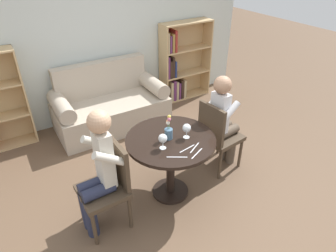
{
  "coord_description": "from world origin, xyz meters",
  "views": [
    {
      "loc": [
        -1.31,
        -2.09,
        2.42
      ],
      "look_at": [
        0.0,
        0.05,
        0.85
      ],
      "focal_mm": 32.0,
      "sensor_mm": 36.0,
      "label": 1
    }
  ],
  "objects_px": {
    "couch": "(110,106)",
    "person_right": "(223,120)",
    "chair_left": "(109,183)",
    "person_left": "(98,172)",
    "flower_vase": "(169,131)",
    "bookshelf_right": "(179,66)",
    "wine_glass_right": "(187,128)",
    "chair_right": "(217,134)",
    "wine_glass_left": "(163,139)"
  },
  "relations": [
    {
      "from": "flower_vase",
      "to": "wine_glass_right",
      "type": "bearing_deg",
      "value": -26.56
    },
    {
      "from": "person_left",
      "to": "wine_glass_right",
      "type": "bearing_deg",
      "value": 86.6
    },
    {
      "from": "couch",
      "to": "flower_vase",
      "type": "relative_size",
      "value": 6.26
    },
    {
      "from": "chair_left",
      "to": "chair_right",
      "type": "bearing_deg",
      "value": 93.29
    },
    {
      "from": "person_left",
      "to": "couch",
      "type": "bearing_deg",
      "value": 154.16
    },
    {
      "from": "person_right",
      "to": "flower_vase",
      "type": "height_order",
      "value": "person_right"
    },
    {
      "from": "couch",
      "to": "wine_glass_right",
      "type": "height_order",
      "value": "couch"
    },
    {
      "from": "chair_left",
      "to": "person_right",
      "type": "bearing_deg",
      "value": 93.69
    },
    {
      "from": "bookshelf_right",
      "to": "wine_glass_left",
      "type": "bearing_deg",
      "value": -126.67
    },
    {
      "from": "couch",
      "to": "chair_right",
      "type": "height_order",
      "value": "couch"
    },
    {
      "from": "couch",
      "to": "chair_right",
      "type": "bearing_deg",
      "value": -66.72
    },
    {
      "from": "chair_right",
      "to": "flower_vase",
      "type": "xyz_separation_m",
      "value": [
        -0.71,
        -0.07,
        0.32
      ]
    },
    {
      "from": "bookshelf_right",
      "to": "wine_glass_left",
      "type": "relative_size",
      "value": 8.45
    },
    {
      "from": "couch",
      "to": "person_left",
      "type": "bearing_deg",
      "value": -114.24
    },
    {
      "from": "flower_vase",
      "to": "bookshelf_right",
      "type": "bearing_deg",
      "value": 54.27
    },
    {
      "from": "flower_vase",
      "to": "chair_left",
      "type": "bearing_deg",
      "value": -176.05
    },
    {
      "from": "bookshelf_right",
      "to": "chair_right",
      "type": "relative_size",
      "value": 1.46
    },
    {
      "from": "chair_right",
      "to": "person_left",
      "type": "relative_size",
      "value": 0.71
    },
    {
      "from": "chair_left",
      "to": "person_left",
      "type": "bearing_deg",
      "value": -88.91
    },
    {
      "from": "couch",
      "to": "flower_vase",
      "type": "bearing_deg",
      "value": -90.49
    },
    {
      "from": "person_right",
      "to": "flower_vase",
      "type": "relative_size",
      "value": 4.7
    },
    {
      "from": "bookshelf_right",
      "to": "flower_vase",
      "type": "relative_size",
      "value": 5.12
    },
    {
      "from": "bookshelf_right",
      "to": "chair_right",
      "type": "distance_m",
      "value": 2.01
    },
    {
      "from": "chair_right",
      "to": "wine_glass_left",
      "type": "bearing_deg",
      "value": 95.66
    },
    {
      "from": "person_right",
      "to": "wine_glass_left",
      "type": "height_order",
      "value": "person_right"
    },
    {
      "from": "chair_left",
      "to": "flower_vase",
      "type": "height_order",
      "value": "flower_vase"
    },
    {
      "from": "chair_left",
      "to": "person_right",
      "type": "xyz_separation_m",
      "value": [
        1.48,
        0.14,
        0.15
      ]
    },
    {
      "from": "person_right",
      "to": "chair_right",
      "type": "bearing_deg",
      "value": 94.44
    },
    {
      "from": "wine_glass_left",
      "to": "wine_glass_right",
      "type": "height_order",
      "value": "same"
    },
    {
      "from": "person_left",
      "to": "wine_glass_right",
      "type": "relative_size",
      "value": 8.19
    },
    {
      "from": "bookshelf_right",
      "to": "chair_left",
      "type": "height_order",
      "value": "bookshelf_right"
    },
    {
      "from": "couch",
      "to": "chair_left",
      "type": "relative_size",
      "value": 1.78
    },
    {
      "from": "couch",
      "to": "bookshelf_right",
      "type": "height_order",
      "value": "bookshelf_right"
    },
    {
      "from": "chair_left",
      "to": "bookshelf_right",
      "type": "bearing_deg",
      "value": 132.23
    },
    {
      "from": "couch",
      "to": "chair_left",
      "type": "height_order",
      "value": "couch"
    },
    {
      "from": "bookshelf_right",
      "to": "chair_left",
      "type": "xyz_separation_m",
      "value": [
        -2.08,
        -2.0,
        -0.09
      ]
    },
    {
      "from": "person_left",
      "to": "wine_glass_left",
      "type": "relative_size",
      "value": 8.14
    },
    {
      "from": "chair_right",
      "to": "person_right",
      "type": "relative_size",
      "value": 0.75
    },
    {
      "from": "couch",
      "to": "person_right",
      "type": "xyz_separation_m",
      "value": [
        0.78,
        -1.59,
        0.33
      ]
    },
    {
      "from": "person_left",
      "to": "wine_glass_right",
      "type": "distance_m",
      "value": 0.94
    },
    {
      "from": "bookshelf_right",
      "to": "chair_left",
      "type": "relative_size",
      "value": 1.46
    },
    {
      "from": "person_right",
      "to": "wine_glass_right",
      "type": "bearing_deg",
      "value": 98.1
    },
    {
      "from": "chair_left",
      "to": "flower_vase",
      "type": "xyz_separation_m",
      "value": [
        0.68,
        0.05,
        0.32
      ]
    },
    {
      "from": "person_left",
      "to": "bookshelf_right",
      "type": "bearing_deg",
      "value": 131.1
    },
    {
      "from": "chair_left",
      "to": "person_left",
      "type": "relative_size",
      "value": 0.71
    },
    {
      "from": "chair_right",
      "to": "wine_glass_left",
      "type": "xyz_separation_m",
      "value": [
        -0.84,
        -0.19,
        0.34
      ]
    },
    {
      "from": "wine_glass_left",
      "to": "flower_vase",
      "type": "xyz_separation_m",
      "value": [
        0.13,
        0.11,
        -0.02
      ]
    },
    {
      "from": "couch",
      "to": "chair_left",
      "type": "bearing_deg",
      "value": -111.82
    },
    {
      "from": "bookshelf_right",
      "to": "person_left",
      "type": "distance_m",
      "value": 2.96
    },
    {
      "from": "wine_glass_right",
      "to": "flower_vase",
      "type": "bearing_deg",
      "value": 153.44
    }
  ]
}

